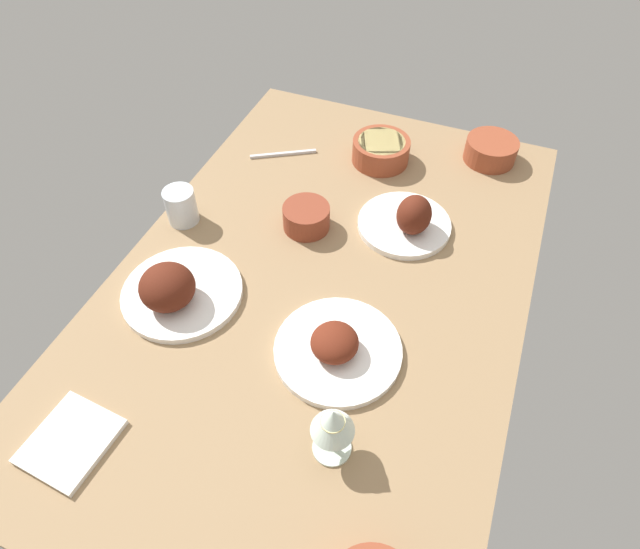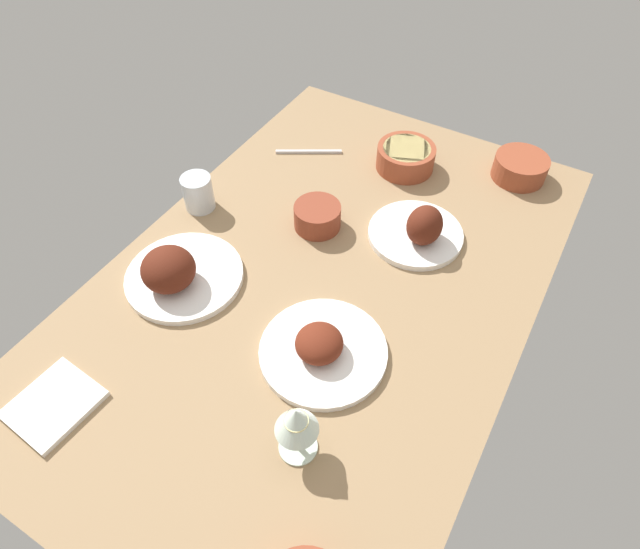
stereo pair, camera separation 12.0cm
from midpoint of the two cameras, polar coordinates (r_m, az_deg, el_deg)
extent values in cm
cube|color=#937551|center=(123.26, 2.79, -1.38)|extent=(140.00, 90.00, 4.00)
cylinder|color=white|center=(133.62, 12.56, 4.04)|extent=(22.79, 22.79, 1.60)
ellipsoid|color=#511E11|center=(128.61, 13.62, 4.91)|extent=(9.27, 8.21, 9.66)
cylinder|color=white|center=(109.60, 3.51, -8.30)|extent=(25.84, 25.84, 1.60)
ellipsoid|color=#602314|center=(106.35, 3.17, -7.45)|extent=(9.65, 9.53, 6.00)
cylinder|color=white|center=(123.73, -11.41, -0.35)|extent=(26.36, 26.36, 1.60)
ellipsoid|color=#511E11|center=(118.85, -12.94, 0.37)|extent=(11.74, 11.74, 9.39)
cylinder|color=brown|center=(157.47, 22.44, 10.26)|extent=(14.06, 14.06, 6.17)
cylinder|color=brown|center=(156.01, 22.72, 10.99)|extent=(11.53, 11.53, 1.00)
cylinder|color=brown|center=(131.69, 2.35, 5.99)|extent=(11.43, 11.43, 6.12)
cylinder|color=#4C192D|center=(129.95, 2.38, 6.82)|extent=(9.37, 9.37, 1.00)
cylinder|color=brown|center=(151.93, 11.30, 11.88)|extent=(15.61, 15.61, 6.49)
cylinder|color=#D6BC70|center=(150.33, 11.46, 12.71)|extent=(12.80, 12.80, 1.00)
cylinder|color=silver|center=(100.74, 1.26, -17.93)|extent=(7.00, 7.00, 0.50)
cylinder|color=silver|center=(97.30, 1.30, -17.07)|extent=(1.00, 1.00, 7.00)
cone|color=silver|center=(91.17, 1.37, -15.35)|extent=(7.60, 7.60, 6.50)
cylinder|color=beige|center=(92.48, 1.35, -15.74)|extent=(4.18, 4.18, 2.80)
cylinder|color=silver|center=(138.01, -10.29, 8.35)|extent=(7.55, 7.55, 9.07)
cube|color=white|center=(112.72, -23.49, -12.63)|extent=(16.05, 14.69, 1.20)
cube|color=silver|center=(156.06, 1.05, 12.71)|extent=(10.21, 16.51, 0.80)
camera|label=1|loc=(0.06, -87.13, 3.31)|focal=30.38mm
camera|label=2|loc=(0.06, 92.87, -3.31)|focal=30.38mm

